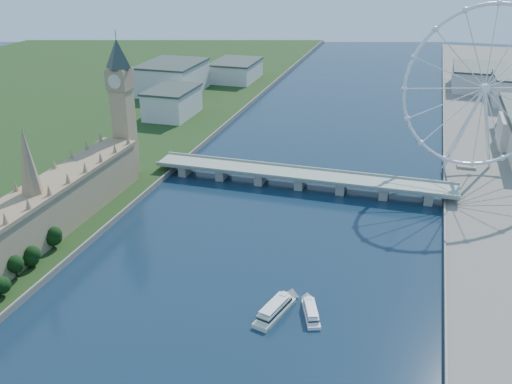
% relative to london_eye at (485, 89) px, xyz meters
% --- Properties ---
extents(parliament_range, '(24.00, 200.00, 70.00)m').
position_rel_london_eye_xyz_m(parliament_range, '(-247.98, -185.08, -49.04)').
color(parliament_range, tan).
rests_on(parliament_range, ground).
extents(big_ben, '(20.02, 20.02, 110.00)m').
position_rel_london_eye_xyz_m(big_ben, '(-247.98, -77.08, -0.95)').
color(big_ben, tan).
rests_on(big_ben, ground).
extents(westminster_bridge, '(220.00, 22.00, 9.50)m').
position_rel_london_eye_xyz_m(westminster_bridge, '(-119.98, -55.08, -60.89)').
color(westminster_bridge, gray).
rests_on(westminster_bridge, ground).
extents(london_eye, '(113.60, 39.12, 124.30)m').
position_rel_london_eye_xyz_m(london_eye, '(0.00, 0.00, 0.00)').
color(london_eye, silver).
rests_on(london_eye, ground).
extents(city_skyline, '(505.00, 280.00, 32.00)m').
position_rel_london_eye_xyz_m(city_skyline, '(-80.75, 205.00, -50.56)').
color(city_skyline, beige).
rests_on(city_skyline, ground).
extents(tour_boat_near, '(16.35, 33.06, 7.10)m').
position_rel_london_eye_xyz_m(tour_boat_near, '(-98.03, -212.31, -67.52)').
color(tour_boat_near, beige).
rests_on(tour_boat_near, ground).
extents(tour_boat_far, '(14.91, 26.45, 5.65)m').
position_rel_london_eye_xyz_m(tour_boat_far, '(-81.15, -208.11, -67.52)').
color(tour_boat_far, white).
rests_on(tour_boat_far, ground).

